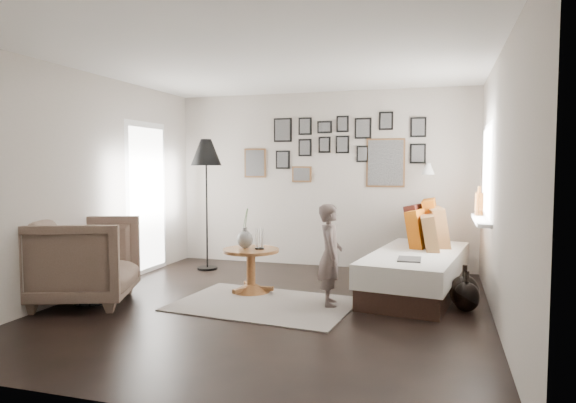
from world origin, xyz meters
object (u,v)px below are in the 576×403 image
(armchair, at_px, (84,260))
(child, at_px, (330,255))
(floor_lamp, at_px, (206,157))
(pedestal_table, at_px, (251,272))
(demijohn_small, at_px, (466,296))
(magazine_basket, at_px, (90,284))
(daybed, at_px, (417,264))
(demijohn_large, at_px, (464,292))
(vase, at_px, (245,236))

(armchair, xyz_separation_m, child, (2.60, 0.68, 0.08))
(floor_lamp, height_order, child, floor_lamp)
(pedestal_table, height_order, armchair, armchair)
(floor_lamp, height_order, demijohn_small, floor_lamp)
(demijohn_small, bearing_deg, magazine_basket, -167.94)
(daybed, height_order, demijohn_small, daybed)
(magazine_basket, bearing_deg, child, 14.48)
(magazine_basket, distance_m, demijohn_small, 4.04)
(floor_lamp, relative_size, demijohn_large, 4.08)
(floor_lamp, relative_size, demijohn_small, 4.49)
(magazine_basket, bearing_deg, vase, 33.80)
(daybed, relative_size, armchair, 2.20)
(demijohn_large, bearing_deg, floor_lamp, 162.80)
(vase, relative_size, armchair, 0.46)
(daybed, distance_m, armchair, 3.82)
(daybed, bearing_deg, child, -124.84)
(floor_lamp, bearing_deg, child, -33.24)
(daybed, distance_m, demijohn_small, 0.92)
(floor_lamp, relative_size, child, 1.71)
(daybed, bearing_deg, armchair, -146.57)
(daybed, bearing_deg, floor_lamp, 179.62)
(magazine_basket, relative_size, demijohn_small, 1.04)
(floor_lamp, distance_m, demijohn_small, 4.00)
(floor_lamp, relative_size, magazine_basket, 4.31)
(pedestal_table, bearing_deg, magazine_basket, -148.15)
(daybed, relative_size, floor_lamp, 1.22)
(floor_lamp, bearing_deg, armchair, -102.92)
(demijohn_large, xyz_separation_m, demijohn_small, (0.01, -0.12, -0.02))
(demijohn_large, relative_size, child, 0.42)
(pedestal_table, bearing_deg, vase, 165.96)
(daybed, distance_m, child, 1.28)
(pedestal_table, xyz_separation_m, demijohn_large, (2.41, 0.02, -0.06))
(vase, bearing_deg, armchair, -146.48)
(demijohn_large, bearing_deg, daybed, 130.41)
(vase, xyz_separation_m, daybed, (1.97, 0.60, -0.33))
(vase, xyz_separation_m, armchair, (-1.50, -0.99, -0.20))
(pedestal_table, xyz_separation_m, armchair, (-1.58, -0.97, 0.23))
(vase, distance_m, demijohn_small, 2.56)
(daybed, height_order, demijohn_large, daybed)
(armchair, height_order, floor_lamp, floor_lamp)
(vase, relative_size, demijohn_large, 1.03)
(pedestal_table, height_order, floor_lamp, floor_lamp)
(demijohn_small, bearing_deg, child, -172.44)
(magazine_basket, bearing_deg, armchair, -154.56)
(armchair, height_order, magazine_basket, armchair)
(vase, xyz_separation_m, floor_lamp, (-1.02, 1.08, 0.96))
(daybed, height_order, child, child)
(floor_lamp, bearing_deg, magazine_basket, -101.63)
(floor_lamp, height_order, magazine_basket, floor_lamp)
(floor_lamp, xyz_separation_m, demijohn_small, (3.52, -1.21, -1.47))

